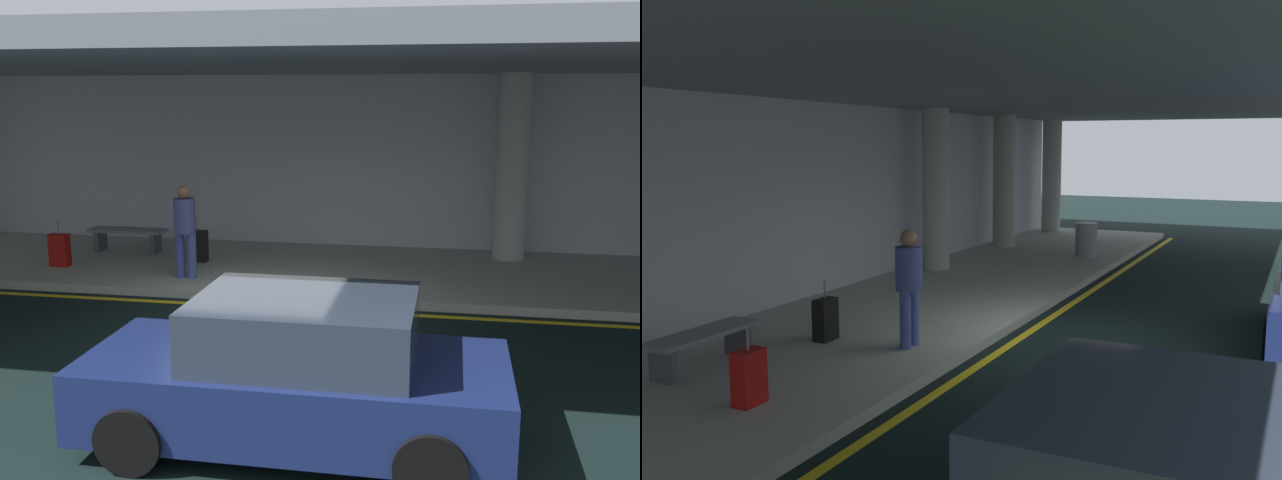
% 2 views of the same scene
% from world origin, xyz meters
% --- Properties ---
extents(ground_plane, '(60.00, 60.00, 0.00)m').
position_xyz_m(ground_plane, '(0.00, 0.00, 0.00)').
color(ground_plane, black).
extents(sidewalk, '(26.00, 4.20, 0.15)m').
position_xyz_m(sidewalk, '(0.00, 3.10, 0.07)').
color(sidewalk, '#A5AA9F').
rests_on(sidewalk, ground).
extents(lane_stripe_yellow, '(26.00, 0.14, 0.01)m').
position_xyz_m(lane_stripe_yellow, '(0.00, 0.75, 0.00)').
color(lane_stripe_yellow, yellow).
rests_on(lane_stripe_yellow, ground).
extents(support_column_left_mid, '(0.62, 0.62, 3.65)m').
position_xyz_m(support_column_left_mid, '(4.00, 4.49, 1.97)').
color(support_column_left_mid, '#A5A79D').
rests_on(support_column_left_mid, sidewalk).
extents(ceiling_overhang, '(28.00, 13.20, 0.30)m').
position_xyz_m(ceiling_overhang, '(0.00, 2.60, 3.95)').
color(ceiling_overhang, gray).
rests_on(ceiling_overhang, support_column_far_left).
extents(terminal_back_wall, '(26.00, 0.30, 3.80)m').
position_xyz_m(terminal_back_wall, '(0.00, 5.35, 1.90)').
color(terminal_back_wall, '#B4B4BF').
rests_on(terminal_back_wall, ground).
extents(car_navy, '(4.10, 1.92, 1.50)m').
position_xyz_m(car_navy, '(1.45, -3.69, 0.71)').
color(car_navy, navy).
rests_on(car_navy, ground).
extents(traveler_with_luggage, '(0.38, 0.38, 1.68)m').
position_xyz_m(traveler_with_luggage, '(-1.79, 1.80, 1.11)').
color(traveler_with_luggage, '#414994').
rests_on(traveler_with_luggage, sidewalk).
extents(suitcase_upright_primary, '(0.36, 0.22, 0.90)m').
position_xyz_m(suitcase_upright_primary, '(-4.51, 2.24, 0.46)').
color(suitcase_upright_primary, '#A1110E').
rests_on(suitcase_upright_primary, sidewalk).
extents(suitcase_upright_secondary, '(0.36, 0.22, 0.90)m').
position_xyz_m(suitcase_upright_secondary, '(-2.03, 3.08, 0.46)').
color(suitcase_upright_secondary, black).
rests_on(suitcase_upright_secondary, sidewalk).
extents(bench_metal, '(1.60, 0.50, 0.48)m').
position_xyz_m(bench_metal, '(-3.79, 3.69, 0.50)').
color(bench_metal, slate).
rests_on(bench_metal, sidewalk).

